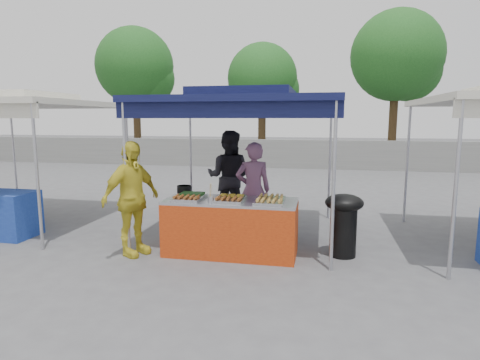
% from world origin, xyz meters
% --- Properties ---
extents(ground_plane, '(80.00, 80.00, 0.00)m').
position_xyz_m(ground_plane, '(0.00, 0.00, 0.00)').
color(ground_plane, '#545356').
extents(back_wall, '(40.00, 0.25, 1.20)m').
position_xyz_m(back_wall, '(0.00, 11.00, 0.60)').
color(back_wall, slate).
rests_on(back_wall, ground_plane).
extents(main_canopy, '(3.20, 3.20, 2.57)m').
position_xyz_m(main_canopy, '(0.00, 0.97, 2.37)').
color(main_canopy, '#AFAEB5').
rests_on(main_canopy, ground_plane).
extents(neighbor_stall_left, '(3.20, 3.20, 2.57)m').
position_xyz_m(neighbor_stall_left, '(-4.50, 0.57, 1.60)').
color(neighbor_stall_left, '#AFAEB5').
rests_on(neighbor_stall_left, ground_plane).
extents(tree_0, '(3.82, 3.82, 6.56)m').
position_xyz_m(tree_0, '(-7.75, 13.18, 4.49)').
color(tree_0, '#3C2B17').
rests_on(tree_0, ground_plane).
extents(tree_1, '(3.33, 3.24, 5.56)m').
position_xyz_m(tree_1, '(-1.35, 13.12, 3.80)').
color(tree_1, '#3C2B17').
rests_on(tree_1, ground_plane).
extents(tree_2, '(3.93, 3.93, 6.76)m').
position_xyz_m(tree_2, '(4.55, 13.21, 4.63)').
color(tree_2, '#3C2B17').
rests_on(tree_2, ground_plane).
extents(vendor_table, '(2.00, 0.80, 0.85)m').
position_xyz_m(vendor_table, '(0.00, -0.10, 0.43)').
color(vendor_table, '#B43610').
rests_on(vendor_table, ground_plane).
extents(food_tray_fl, '(0.42, 0.30, 0.07)m').
position_xyz_m(food_tray_fl, '(-0.62, -0.34, 0.88)').
color(food_tray_fl, '#BABABF').
rests_on(food_tray_fl, vendor_table).
extents(food_tray_fm, '(0.42, 0.30, 0.07)m').
position_xyz_m(food_tray_fm, '(0.02, -0.32, 0.88)').
color(food_tray_fm, '#BABABF').
rests_on(food_tray_fm, vendor_table).
extents(food_tray_fr, '(0.42, 0.30, 0.07)m').
position_xyz_m(food_tray_fr, '(0.61, -0.34, 0.88)').
color(food_tray_fr, '#BABABF').
rests_on(food_tray_fr, vendor_table).
extents(food_tray_bl, '(0.42, 0.30, 0.07)m').
position_xyz_m(food_tray_bl, '(-0.64, -0.03, 0.88)').
color(food_tray_bl, '#BABABF').
rests_on(food_tray_bl, vendor_table).
extents(food_tray_bm, '(0.42, 0.30, 0.07)m').
position_xyz_m(food_tray_bm, '(-0.00, -0.04, 0.88)').
color(food_tray_bm, '#BABABF').
rests_on(food_tray_bm, vendor_table).
extents(food_tray_br, '(0.42, 0.30, 0.07)m').
position_xyz_m(food_tray_br, '(0.61, -0.04, 0.88)').
color(food_tray_br, '#BABABF').
rests_on(food_tray_br, vendor_table).
extents(cooking_pot, '(0.23, 0.23, 0.14)m').
position_xyz_m(cooking_pot, '(-0.86, 0.23, 0.92)').
color(cooking_pot, black).
rests_on(cooking_pot, vendor_table).
extents(skewer_cup, '(0.09, 0.09, 0.11)m').
position_xyz_m(skewer_cup, '(-0.22, -0.41, 0.90)').
color(skewer_cup, '#AFAEB5').
rests_on(skewer_cup, vendor_table).
extents(wok_burner, '(0.57, 0.57, 0.96)m').
position_xyz_m(wok_burner, '(1.69, 0.15, 0.57)').
color(wok_burner, black).
rests_on(wok_burner, ground_plane).
extents(crate_left, '(0.47, 0.33, 0.28)m').
position_xyz_m(crate_left, '(-0.33, 0.68, 0.14)').
color(crate_left, '#122897').
rests_on(crate_left, ground_plane).
extents(crate_right, '(0.54, 0.38, 0.32)m').
position_xyz_m(crate_right, '(0.24, 0.53, 0.16)').
color(crate_right, '#122897').
rests_on(crate_right, ground_plane).
extents(crate_stacked, '(0.51, 0.36, 0.31)m').
position_xyz_m(crate_stacked, '(0.24, 0.53, 0.48)').
color(crate_stacked, '#122897').
rests_on(crate_stacked, crate_right).
extents(vendor_woman, '(0.70, 0.55, 1.67)m').
position_xyz_m(vendor_woman, '(0.18, 0.87, 0.84)').
color(vendor_woman, '#805172').
rests_on(vendor_woman, ground_plane).
extents(helper_man, '(0.91, 0.72, 1.84)m').
position_xyz_m(helper_man, '(-0.47, 1.78, 0.92)').
color(helper_man, black).
rests_on(helper_man, ground_plane).
extents(customer_person, '(0.81, 1.11, 1.75)m').
position_xyz_m(customer_person, '(-1.46, -0.43, 0.87)').
color(customer_person, gold).
rests_on(customer_person, ground_plane).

